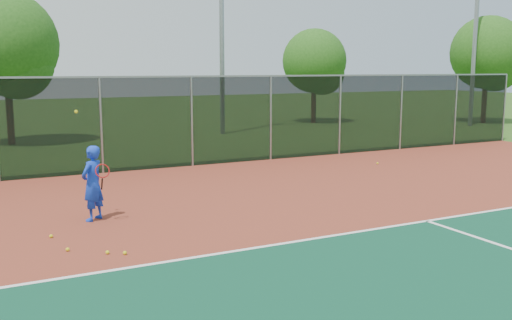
# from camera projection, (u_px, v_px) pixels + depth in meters

# --- Properties ---
(ground) EXTENTS (120.00, 120.00, 0.00)m
(ground) POSITION_uv_depth(u_px,v_px,m) (468.00, 284.00, 8.74)
(ground) COLOR #295016
(ground) RESTS_ON ground
(court_apron) EXTENTS (30.00, 20.00, 0.02)m
(court_apron) POSITION_uv_depth(u_px,v_px,m) (383.00, 248.00, 10.50)
(court_apron) COLOR brown
(court_apron) RESTS_ON ground
(fence_back) EXTENTS (30.00, 0.06, 3.03)m
(fence_back) POSITION_uv_depth(u_px,v_px,m) (192.00, 120.00, 19.07)
(fence_back) COLOR black
(fence_back) RESTS_ON court_apron
(tennis_player) EXTENTS (0.70, 0.76, 2.40)m
(tennis_player) POSITION_uv_depth(u_px,v_px,m) (93.00, 183.00, 12.25)
(tennis_player) COLOR blue
(tennis_player) RESTS_ON court_apron
(practice_ball_0) EXTENTS (0.07, 0.07, 0.07)m
(practice_ball_0) POSITION_uv_depth(u_px,v_px,m) (377.00, 163.00, 19.58)
(practice_ball_0) COLOR yellow
(practice_ball_0) RESTS_ON court_apron
(practice_ball_1) EXTENTS (0.07, 0.07, 0.07)m
(practice_ball_1) POSITION_uv_depth(u_px,v_px,m) (51.00, 236.00, 11.07)
(practice_ball_1) COLOR yellow
(practice_ball_1) RESTS_ON court_apron
(practice_ball_2) EXTENTS (0.07, 0.07, 0.07)m
(practice_ball_2) POSITION_uv_depth(u_px,v_px,m) (125.00, 253.00, 10.07)
(practice_ball_2) COLOR yellow
(practice_ball_2) RESTS_ON court_apron
(practice_ball_5) EXTENTS (0.07, 0.07, 0.07)m
(practice_ball_5) POSITION_uv_depth(u_px,v_px,m) (107.00, 252.00, 10.10)
(practice_ball_5) COLOR yellow
(practice_ball_5) RESTS_ON court_apron
(practice_ball_6) EXTENTS (0.07, 0.07, 0.07)m
(practice_ball_6) POSITION_uv_depth(u_px,v_px,m) (68.00, 249.00, 10.26)
(practice_ball_6) COLOR yellow
(practice_ball_6) RESTS_ON court_apron
(tree_back_left) EXTENTS (4.47, 4.47, 6.56)m
(tree_back_left) POSITION_uv_depth(u_px,v_px,m) (8.00, 49.00, 24.22)
(tree_back_left) COLOR #3B2615
(tree_back_left) RESTS_ON ground
(tree_back_mid) EXTENTS (3.85, 3.85, 5.66)m
(tree_back_mid) POSITION_uv_depth(u_px,v_px,m) (316.00, 64.00, 34.32)
(tree_back_mid) COLOR #3B2615
(tree_back_mid) RESTS_ON ground
(tree_back_right) EXTENTS (4.36, 4.36, 6.40)m
(tree_back_right) POSITION_uv_depth(u_px,v_px,m) (489.00, 56.00, 34.10)
(tree_back_right) COLOR #3B2615
(tree_back_right) RESTS_ON ground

